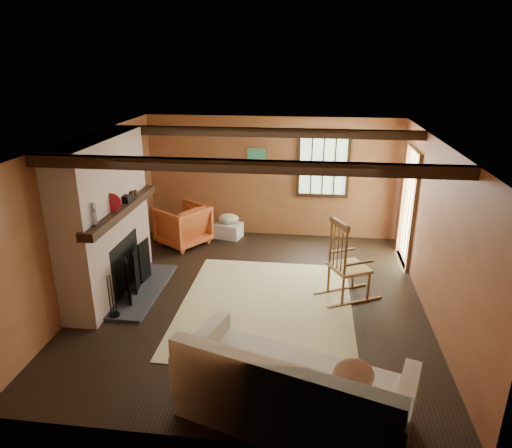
# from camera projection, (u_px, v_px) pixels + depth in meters

# --- Properties ---
(ground) EXTENTS (5.50, 5.50, 0.00)m
(ground) POSITION_uv_depth(u_px,v_px,m) (254.00, 299.00, 6.94)
(ground) COLOR black
(ground) RESTS_ON ground
(room_envelope) EXTENTS (5.02, 5.52, 2.44)m
(room_envelope) POSITION_uv_depth(u_px,v_px,m) (272.00, 191.00, 6.59)
(room_envelope) COLOR brown
(room_envelope) RESTS_ON ground
(fireplace) EXTENTS (1.02, 2.30, 2.40)m
(fireplace) POSITION_uv_depth(u_px,v_px,m) (107.00, 225.00, 6.82)
(fireplace) COLOR brown
(fireplace) RESTS_ON ground
(rug) EXTENTS (2.50, 3.00, 0.01)m
(rug) POSITION_uv_depth(u_px,v_px,m) (266.00, 306.00, 6.73)
(rug) COLOR tan
(rug) RESTS_ON ground
(rocking_chair) EXTENTS (1.04, 0.85, 1.28)m
(rocking_chair) POSITION_uv_depth(u_px,v_px,m) (347.00, 265.00, 6.80)
(rocking_chair) COLOR tan
(rocking_chair) RESTS_ON ground
(sofa) EXTENTS (2.46, 1.65, 0.92)m
(sofa) POSITION_uv_depth(u_px,v_px,m) (292.00, 394.00, 4.50)
(sofa) COLOR beige
(sofa) RESTS_ON ground
(firewood_pile) EXTENTS (0.61, 0.11, 0.22)m
(firewood_pile) POSITION_uv_depth(u_px,v_px,m) (179.00, 228.00, 9.52)
(firewood_pile) COLOR brown
(firewood_pile) RESTS_ON ground
(laundry_basket) EXTENTS (0.57, 0.49, 0.30)m
(laundry_basket) POSITION_uv_depth(u_px,v_px,m) (229.00, 230.00, 9.26)
(laundry_basket) COLOR white
(laundry_basket) RESTS_ON ground
(basket_pillow) EXTENTS (0.45, 0.38, 0.20)m
(basket_pillow) POSITION_uv_depth(u_px,v_px,m) (229.00, 219.00, 9.17)
(basket_pillow) COLOR beige
(basket_pillow) RESTS_ON laundry_basket
(armchair) EXTENTS (1.19, 1.19, 0.79)m
(armchair) POSITION_uv_depth(u_px,v_px,m) (183.00, 225.00, 8.83)
(armchair) COLOR #BF6026
(armchair) RESTS_ON ground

